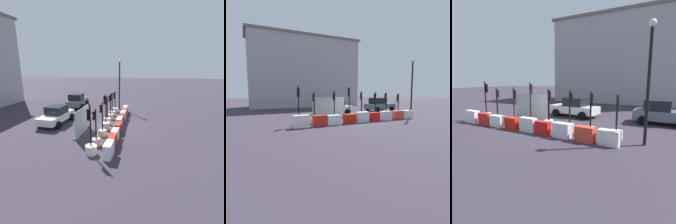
# 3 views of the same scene
# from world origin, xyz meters

# --- Properties ---
(ground_plane) EXTENTS (120.00, 120.00, 0.00)m
(ground_plane) POSITION_xyz_m (0.00, 0.00, 0.00)
(ground_plane) COLOR #352E3A
(traffic_light_0) EXTENTS (0.72, 0.72, 3.02)m
(traffic_light_0) POSITION_xyz_m (-5.07, 0.20, 0.51)
(traffic_light_0) COLOR silver
(traffic_light_0) RESTS_ON ground_plane
(traffic_light_1) EXTENTS (0.77, 0.77, 2.55)m
(traffic_light_1) POSITION_xyz_m (-3.82, 0.21, 0.45)
(traffic_light_1) COLOR #B0B5AF
(traffic_light_1) RESTS_ON ground_plane
(traffic_light_2) EXTENTS (0.89, 0.89, 2.62)m
(traffic_light_2) POSITION_xyz_m (-2.07, 0.16, 0.41)
(traffic_light_2) COLOR silver
(traffic_light_2) RESTS_ON ground_plane
(traffic_light_3) EXTENTS (0.89, 0.89, 2.97)m
(traffic_light_3) POSITION_xyz_m (-0.61, 0.20, 0.45)
(traffic_light_3) COLOR silver
(traffic_light_3) RESTS_ON ground_plane
(traffic_light_4) EXTENTS (0.89, 0.89, 2.57)m
(traffic_light_4) POSITION_xyz_m (0.75, 0.35, 0.47)
(traffic_light_4) COLOR silver
(traffic_light_4) RESTS_ON ground_plane
(traffic_light_5) EXTENTS (0.85, 0.85, 2.54)m
(traffic_light_5) POSITION_xyz_m (2.31, 0.32, 0.45)
(traffic_light_5) COLOR #B5AEA0
(traffic_light_5) RESTS_ON ground_plane
(traffic_light_6) EXTENTS (0.94, 0.94, 2.48)m
(traffic_light_6) POSITION_xyz_m (3.63, 0.38, 0.39)
(traffic_light_6) COLOR beige
(traffic_light_6) RESTS_ON ground_plane
(traffic_light_7) EXTENTS (0.70, 0.70, 2.41)m
(traffic_light_7) POSITION_xyz_m (5.16, 0.31, 0.44)
(traffic_light_7) COLOR silver
(traffic_light_7) RESTS_ON ground_plane
(construction_barrier_0) EXTENTS (1.18, 0.51, 0.90)m
(construction_barrier_0) POSITION_xyz_m (-5.22, -0.93, 0.45)
(construction_barrier_0) COLOR white
(construction_barrier_0) RESTS_ON ground_plane
(construction_barrier_1) EXTENTS (1.11, 0.46, 0.82)m
(construction_barrier_1) POSITION_xyz_m (-3.81, -0.93, 0.41)
(construction_barrier_1) COLOR red
(construction_barrier_1) RESTS_ON ground_plane
(construction_barrier_2) EXTENTS (1.15, 0.51, 0.77)m
(construction_barrier_2) POSITION_xyz_m (-2.63, -0.90, 0.38)
(construction_barrier_2) COLOR white
(construction_barrier_2) RESTS_ON ground_plane
(construction_barrier_3) EXTENTS (0.99, 0.51, 0.77)m
(construction_barrier_3) POSITION_xyz_m (-1.23, -0.93, 0.38)
(construction_barrier_3) COLOR red
(construction_barrier_3) RESTS_ON ground_plane
(construction_barrier_4) EXTENTS (1.12, 0.48, 0.87)m
(construction_barrier_4) POSITION_xyz_m (0.05, -0.87, 0.43)
(construction_barrier_4) COLOR silver
(construction_barrier_4) RESTS_ON ground_plane
(construction_barrier_5) EXTENTS (0.99, 0.45, 0.78)m
(construction_barrier_5) POSITION_xyz_m (1.21, -0.94, 0.39)
(construction_barrier_5) COLOR red
(construction_barrier_5) RESTS_ON ground_plane
(construction_barrier_6) EXTENTS (1.03, 0.51, 0.83)m
(construction_barrier_6) POSITION_xyz_m (2.50, -0.92, 0.42)
(construction_barrier_6) COLOR silver
(construction_barrier_6) RESTS_ON ground_plane
(construction_barrier_7) EXTENTS (1.07, 0.51, 0.80)m
(construction_barrier_7) POSITION_xyz_m (3.89, -0.95, 0.40)
(construction_barrier_7) COLOR red
(construction_barrier_7) RESTS_ON ground_plane
(construction_barrier_8) EXTENTS (1.10, 0.52, 0.77)m
(construction_barrier_8) POSITION_xyz_m (5.14, -0.88, 0.39)
(construction_barrier_8) COLOR silver
(construction_barrier_8) RESTS_ON ground_plane
(car_grey_saloon) EXTENTS (3.92, 2.24, 1.73)m
(car_grey_saloon) POSITION_xyz_m (6.93, 5.49, 0.84)
(car_grey_saloon) COLOR slate
(car_grey_saloon) RESTS_ON ground_plane
(car_white_van) EXTENTS (4.24, 2.33, 1.65)m
(car_white_van) POSITION_xyz_m (0.23, 5.04, 0.80)
(car_white_van) COLOR silver
(car_white_van) RESTS_ON ground_plane
(building_main_facade) EXTENTS (18.35, 6.47, 11.50)m
(building_main_facade) POSITION_xyz_m (0.71, 17.97, 5.77)
(building_main_facade) COLOR #A3A1A2
(building_main_facade) RESTS_ON ground_plane
(street_lamp_post) EXTENTS (0.36, 0.36, 5.86)m
(street_lamp_post) POSITION_xyz_m (6.65, 0.02, 3.55)
(street_lamp_post) COLOR black
(street_lamp_post) RESTS_ON ground_plane
(site_fence_panel) EXTENTS (3.18, 0.50, 2.05)m
(site_fence_panel) POSITION_xyz_m (-1.83, 1.83, 0.97)
(site_fence_panel) COLOR #94A7AB
(site_fence_panel) RESTS_ON ground_plane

